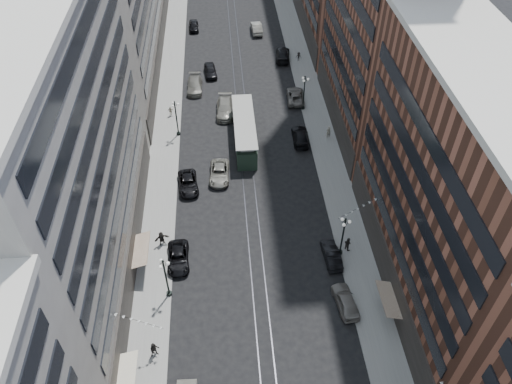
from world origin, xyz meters
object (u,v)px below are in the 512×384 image
object	(u,v)px
lamppost_sw_mid	(176,117)
pedestrian_5	(162,238)
pedestrian_2	(155,350)
pedestrian_8	(328,132)
car_11	(295,96)
pedestrian_9	(299,56)
streetcar	(244,132)
car_extra_1	(225,108)
car_10	(332,255)
car_extra_0	(300,136)
lamppost_sw_far	(166,277)
pedestrian_7	(348,244)
car_4	(346,301)
car_8	(195,85)
car_14	(257,28)
car_9	(194,26)
car_extra_2	(219,173)
lamppost_se_far	(343,235)
car_2	(178,258)
lamppost_se_mid	(304,92)
car_12	(283,54)
car_13	(210,71)
pedestrian_6	(171,111)
car_7	(188,183)

from	to	relation	value
lamppost_sw_mid	pedestrian_5	size ratio (longest dim) A/B	3.11
pedestrian_2	pedestrian_8	xyz separation A→B (m)	(21.80, 31.34, 0.01)
car_11	pedestrian_9	size ratio (longest dim) A/B	3.61
streetcar	pedestrian_8	size ratio (longest dim) A/B	6.89
car_extra_1	streetcar	bearing A→B (deg)	-68.27
car_10	car_extra_0	world-z (taller)	car_extra_0
lamppost_sw_far	pedestrian_7	bearing A→B (deg)	13.26
car_4	pedestrian_8	distance (m)	27.53
car_8	car_14	distance (m)	22.17
car_extra_0	pedestrian_9	bearing A→B (deg)	-95.86
car_9	lamppost_sw_far	bearing A→B (deg)	-94.04
car_9	car_extra_2	xyz separation A→B (m)	(3.80, -42.20, -0.01)
lamppost_se_far	car_2	distance (m)	17.77
car_11	car_extra_0	bearing A→B (deg)	90.02
lamppost_se_mid	car_11	world-z (taller)	lamppost_se_mid
car_2	lamppost_sw_mid	bearing A→B (deg)	89.79
car_12	car_14	bearing A→B (deg)	-63.31
car_4	car_extra_0	bearing A→B (deg)	-95.48
lamppost_sw_far	car_extra_2	bearing A→B (deg)	72.54
streetcar	car_14	size ratio (longest dim) A/B	2.46
car_4	car_14	size ratio (longest dim) A/B	0.89
lamppost_se_mid	car_extra_1	xyz separation A→B (m)	(-11.67, -0.10, -2.21)
lamppost_se_far	car_13	world-z (taller)	lamppost_se_far
lamppost_se_far	streetcar	size ratio (longest dim) A/B	0.43
lamppost_se_far	streetcar	distance (m)	22.85
car_14	pedestrian_7	size ratio (longest dim) A/B	3.03
lamppost_se_mid	car_8	distance (m)	17.70
pedestrian_6	car_extra_1	bearing A→B (deg)	172.01
car_4	car_11	distance (m)	37.17
car_8	car_extra_1	xyz separation A→B (m)	(4.54, -6.84, 0.06)
lamppost_se_mid	pedestrian_6	distance (m)	19.78
car_extra_1	car_extra_2	world-z (taller)	car_extra_1
pedestrian_2	pedestrian_7	bearing A→B (deg)	9.70
car_13	car_14	size ratio (longest dim) A/B	0.89
pedestrian_2	lamppost_sw_mid	bearing A→B (deg)	69.25
car_7	car_extra_2	distance (m)	4.25
pedestrian_5	car_extra_2	size ratio (longest dim) A/B	0.34
streetcar	car_10	world-z (taller)	streetcar
car_12	pedestrian_5	xyz separation A→B (m)	(-18.24, -40.57, 0.21)
car_2	pedestrian_7	world-z (taller)	pedestrian_7
car_7	car_14	size ratio (longest dim) A/B	0.97
car_7	car_extra_0	size ratio (longest dim) A/B	0.96
lamppost_se_far	car_9	bearing A→B (deg)	106.60
car_11	car_extra_1	bearing A→B (deg)	17.65
car_extra_1	pedestrian_9	bearing A→B (deg)	50.54
lamppost_sw_far	car_extra_0	bearing A→B (deg)	55.26
streetcar	pedestrian_9	world-z (taller)	streetcar
car_2	pedestrian_2	size ratio (longest dim) A/B	2.67
car_11	pedestrian_8	size ratio (longest dim) A/B	2.93
car_9	car_13	world-z (taller)	car_13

